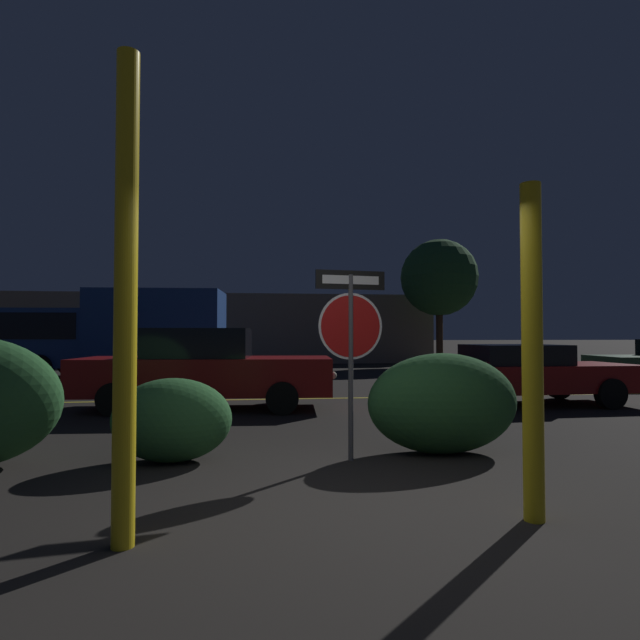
{
  "coord_description": "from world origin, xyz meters",
  "views": [
    {
      "loc": [
        -0.72,
        -4.06,
        1.45
      ],
      "look_at": [
        0.35,
        4.96,
        1.72
      ],
      "focal_mm": 28.0,
      "sensor_mm": 36.0,
      "label": 1
    }
  ],
  "objects_px": {
    "hedge_bush_2": "(443,403)",
    "delivery_truck": "(119,331)",
    "yellow_pole_right": "(532,350)",
    "tree_0": "(439,278)",
    "hedge_bush_1": "(172,420)",
    "stop_sign": "(351,326)",
    "passing_car_3": "(519,373)",
    "passing_car_2": "(205,369)",
    "yellow_pole_left": "(126,296)"
  },
  "relations": [
    {
      "from": "hedge_bush_2",
      "to": "delivery_truck",
      "type": "relative_size",
      "value": 0.27
    },
    {
      "from": "yellow_pole_right",
      "to": "tree_0",
      "type": "xyz_separation_m",
      "value": [
        6.2,
        18.85,
        2.8
      ]
    },
    {
      "from": "hedge_bush_1",
      "to": "delivery_truck",
      "type": "height_order",
      "value": "delivery_truck"
    },
    {
      "from": "stop_sign",
      "to": "hedge_bush_1",
      "type": "xyz_separation_m",
      "value": [
        -2.04,
        0.17,
        -1.07
      ]
    },
    {
      "from": "hedge_bush_1",
      "to": "tree_0",
      "type": "bearing_deg",
      "value": 60.76
    },
    {
      "from": "passing_car_3",
      "to": "tree_0",
      "type": "height_order",
      "value": "tree_0"
    },
    {
      "from": "stop_sign",
      "to": "yellow_pole_right",
      "type": "height_order",
      "value": "yellow_pole_right"
    },
    {
      "from": "yellow_pole_right",
      "to": "hedge_bush_2",
      "type": "distance_m",
      "value": 2.32
    },
    {
      "from": "stop_sign",
      "to": "hedge_bush_1",
      "type": "distance_m",
      "value": 2.31
    },
    {
      "from": "hedge_bush_2",
      "to": "passing_car_2",
      "type": "xyz_separation_m",
      "value": [
        -3.3,
        4.09,
        0.16
      ]
    },
    {
      "from": "stop_sign",
      "to": "tree_0",
      "type": "xyz_separation_m",
      "value": [
        7.29,
        16.84,
        2.58
      ]
    },
    {
      "from": "hedge_bush_2",
      "to": "passing_car_2",
      "type": "height_order",
      "value": "passing_car_2"
    },
    {
      "from": "yellow_pole_left",
      "to": "passing_car_3",
      "type": "height_order",
      "value": "yellow_pole_left"
    },
    {
      "from": "passing_car_3",
      "to": "tree_0",
      "type": "distance_m",
      "value": 13.55
    },
    {
      "from": "stop_sign",
      "to": "passing_car_2",
      "type": "bearing_deg",
      "value": 108.16
    },
    {
      "from": "delivery_truck",
      "to": "hedge_bush_2",
      "type": "bearing_deg",
      "value": -146.04
    },
    {
      "from": "hedge_bush_2",
      "to": "delivery_truck",
      "type": "distance_m",
      "value": 13.57
    },
    {
      "from": "hedge_bush_1",
      "to": "hedge_bush_2",
      "type": "bearing_deg",
      "value": 0.54
    },
    {
      "from": "yellow_pole_right",
      "to": "passing_car_2",
      "type": "relative_size",
      "value": 0.53
    },
    {
      "from": "stop_sign",
      "to": "delivery_truck",
      "type": "relative_size",
      "value": 0.31
    },
    {
      "from": "yellow_pole_left",
      "to": "stop_sign",
      "type": "bearing_deg",
      "value": 47.19
    },
    {
      "from": "delivery_truck",
      "to": "hedge_bush_1",
      "type": "bearing_deg",
      "value": -159.18
    },
    {
      "from": "yellow_pole_left",
      "to": "hedge_bush_2",
      "type": "relative_size",
      "value": 1.84
    },
    {
      "from": "stop_sign",
      "to": "hedge_bush_2",
      "type": "bearing_deg",
      "value": 1.5
    },
    {
      "from": "delivery_truck",
      "to": "passing_car_2",
      "type": "bearing_deg",
      "value": -151.03
    },
    {
      "from": "yellow_pole_left",
      "to": "tree_0",
      "type": "relative_size",
      "value": 0.58
    },
    {
      "from": "yellow_pole_left",
      "to": "hedge_bush_1",
      "type": "xyz_separation_m",
      "value": [
        -0.07,
        2.3,
        -1.24
      ]
    },
    {
      "from": "stop_sign",
      "to": "yellow_pole_left",
      "type": "distance_m",
      "value": 2.91
    },
    {
      "from": "yellow_pole_left",
      "to": "hedge_bush_2",
      "type": "height_order",
      "value": "yellow_pole_left"
    },
    {
      "from": "yellow_pole_left",
      "to": "yellow_pole_right",
      "type": "bearing_deg",
      "value": 2.25
    },
    {
      "from": "stop_sign",
      "to": "tree_0",
      "type": "relative_size",
      "value": 0.37
    },
    {
      "from": "passing_car_3",
      "to": "delivery_truck",
      "type": "relative_size",
      "value": 0.67
    },
    {
      "from": "yellow_pole_right",
      "to": "delivery_truck",
      "type": "distance_m",
      "value": 15.43
    },
    {
      "from": "passing_car_2",
      "to": "passing_car_3",
      "type": "distance_m",
      "value": 6.43
    },
    {
      "from": "passing_car_2",
      "to": "yellow_pole_right",
      "type": "bearing_deg",
      "value": 30.6
    },
    {
      "from": "hedge_bush_2",
      "to": "tree_0",
      "type": "height_order",
      "value": "tree_0"
    },
    {
      "from": "yellow_pole_left",
      "to": "yellow_pole_right",
      "type": "distance_m",
      "value": 3.09
    },
    {
      "from": "yellow_pole_left",
      "to": "delivery_truck",
      "type": "relative_size",
      "value": 0.49
    },
    {
      "from": "hedge_bush_1",
      "to": "tree_0",
      "type": "relative_size",
      "value": 0.23
    },
    {
      "from": "passing_car_3",
      "to": "yellow_pole_right",
      "type": "bearing_deg",
      "value": -29.42
    },
    {
      "from": "passing_car_3",
      "to": "hedge_bush_2",
      "type": "bearing_deg",
      "value": -40.38
    },
    {
      "from": "stop_sign",
      "to": "passing_car_2",
      "type": "xyz_separation_m",
      "value": [
        -2.12,
        4.29,
        -0.77
      ]
    },
    {
      "from": "yellow_pole_left",
      "to": "yellow_pole_right",
      "type": "xyz_separation_m",
      "value": [
        3.06,
        0.12,
        -0.39
      ]
    },
    {
      "from": "passing_car_3",
      "to": "delivery_truck",
      "type": "xyz_separation_m",
      "value": [
        -10.08,
        7.71,
        0.92
      ]
    },
    {
      "from": "delivery_truck",
      "to": "tree_0",
      "type": "distance_m",
      "value": 14.25
    },
    {
      "from": "yellow_pole_left",
      "to": "hedge_bush_1",
      "type": "distance_m",
      "value": 2.61
    },
    {
      "from": "yellow_pole_left",
      "to": "tree_0",
      "type": "distance_m",
      "value": 21.25
    },
    {
      "from": "hedge_bush_1",
      "to": "passing_car_3",
      "type": "height_order",
      "value": "passing_car_3"
    },
    {
      "from": "yellow_pole_left",
      "to": "tree_0",
      "type": "xyz_separation_m",
      "value": [
        9.26,
        18.97,
        2.41
      ]
    },
    {
      "from": "yellow_pole_left",
      "to": "passing_car_2",
      "type": "relative_size",
      "value": 0.69
    }
  ]
}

